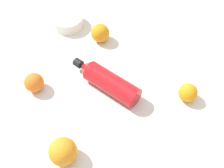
{
  "coord_description": "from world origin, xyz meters",
  "views": [
    {
      "loc": [
        -0.61,
        -0.08,
        0.79
      ],
      "look_at": [
        -0.05,
        -0.02,
        0.04
      ],
      "focal_mm": 44.88,
      "sensor_mm": 36.0,
      "label": 1
    }
  ],
  "objects": [
    {
      "name": "ground_plane",
      "position": [
        0.0,
        0.0,
        0.0
      ],
      "size": [
        2.4,
        2.4,
        0.0
      ],
      "primitive_type": "plane",
      "color": "silver"
    },
    {
      "name": "orange_0",
      "position": [
        -0.07,
        0.25,
        0.03
      ],
      "size": [
        0.07,
        0.07,
        0.07
      ],
      "primitive_type": "sphere",
      "color": "orange",
      "rests_on": "ground_plane"
    },
    {
      "name": "ceramic_bowl",
      "position": [
        0.26,
        0.2,
        0.02
      ],
      "size": [
        0.13,
        0.13,
        0.04
      ],
      "primitive_type": "cylinder",
      "color": "white",
      "rests_on": "ground_plane"
    },
    {
      "name": "water_bottle",
      "position": [
        -0.04,
        0.0,
        0.04
      ],
      "size": [
        0.19,
        0.25,
        0.07
      ],
      "rotation": [
        0.0,
        0.0,
        1.02
      ],
      "color": "red",
      "rests_on": "ground_plane"
    },
    {
      "name": "orange_1",
      "position": [
        0.19,
        0.06,
        0.04
      ],
      "size": [
        0.07,
        0.07,
        0.07
      ],
      "primitive_type": "sphere",
      "color": "orange",
      "rests_on": "ground_plane"
    },
    {
      "name": "orange_3",
      "position": [
        -0.05,
        -0.27,
        0.03
      ],
      "size": [
        0.06,
        0.06,
        0.06
      ],
      "primitive_type": "sphere",
      "color": "orange",
      "rests_on": "ground_plane"
    },
    {
      "name": "orange_2",
      "position": [
        -0.31,
        0.1,
        0.04
      ],
      "size": [
        0.08,
        0.08,
        0.08
      ],
      "primitive_type": "sphere",
      "color": "orange",
      "rests_on": "ground_plane"
    }
  ]
}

